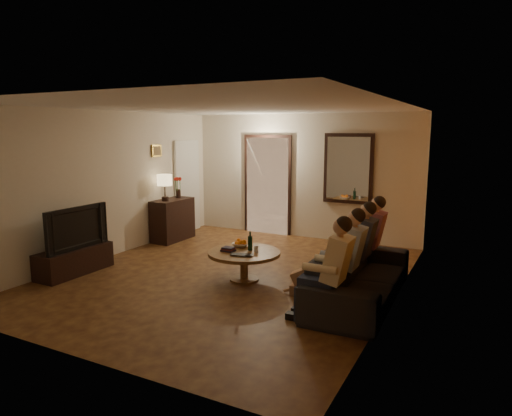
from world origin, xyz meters
The scene contains 33 objects.
floor centered at (0.00, 0.00, 0.00)m, with size 5.00×6.00×0.01m, color #3D1B10.
ceiling centered at (0.00, 0.00, 2.60)m, with size 5.00×6.00×0.01m, color white.
back_wall centered at (0.00, 3.00, 1.30)m, with size 5.00×0.02×2.60m, color beige.
front_wall centered at (0.00, -3.00, 1.30)m, with size 5.00×0.02×2.60m, color beige.
left_wall centered at (-2.50, 0.00, 1.30)m, with size 0.02×6.00×2.60m, color beige.
right_wall centered at (2.50, 0.00, 1.30)m, with size 0.02×6.00×2.60m, color beige.
orange_accent centered at (2.49, 0.00, 1.30)m, with size 0.01×6.00×2.60m, color #C35B21.
kitchen_doorway centered at (-0.80, 2.98, 1.05)m, with size 1.00×0.06×2.10m, color #FFE0A5.
door_trim centered at (-0.80, 2.97, 1.05)m, with size 1.12×0.04×2.22m, color black.
fridge_glimpse centered at (-0.55, 2.98, 0.90)m, with size 0.45×0.03×1.70m, color silver.
mirror_frame centered at (1.00, 2.96, 1.50)m, with size 1.00×0.05×1.40m, color black.
mirror_glass centered at (1.00, 2.93, 1.50)m, with size 0.86×0.02×1.26m, color white.
white_door centered at (-2.46, 2.30, 1.02)m, with size 0.06×0.85×2.04m, color white.
framed_art centered at (-2.47, 1.30, 1.85)m, with size 0.03×0.28×0.24m, color #B28C33.
art_canvas centered at (-2.46, 1.30, 1.85)m, with size 0.01×0.22×0.18m, color brown.
dresser centered at (-2.25, 1.47, 0.43)m, with size 0.45×0.96×0.86m, color black.
table_lamp centered at (-2.25, 1.25, 1.13)m, with size 0.30×0.30×0.54m, color beige, non-canonical shape.
flower_vase centered at (-2.25, 1.69, 1.08)m, with size 0.14×0.14×0.44m, color #B21D13, non-canonical shape.
tv_stand centered at (-2.25, -1.07, 0.21)m, with size 0.45×1.24×0.41m, color black.
tv centered at (-2.25, -1.07, 0.75)m, with size 0.15×1.16×0.67m, color black.
sofa centered at (2.09, -0.15, 0.35)m, with size 0.93×2.37×0.69m, color black.
person_a centered at (1.99, -1.05, 0.60)m, with size 0.60×0.40×1.20m, color tan, non-canonical shape.
person_b centered at (1.99, -0.45, 0.60)m, with size 0.60×0.40×1.20m, color tan, non-canonical shape.
person_c centered at (1.99, 0.15, 0.60)m, with size 0.60×0.40×1.20m, color tan, non-canonical shape.
person_d centered at (1.99, 0.75, 0.60)m, with size 0.60×0.40×1.20m, color tan, non-canonical shape.
dog centered at (1.42, -0.30, 0.28)m, with size 0.56×0.24×0.56m, color #A6704C, non-canonical shape.
coffee_table centered at (0.32, -0.12, 0.23)m, with size 1.10×1.10×0.45m, color brown.
bowl centered at (0.14, 0.10, 0.48)m, with size 0.26×0.26×0.06m, color white.
oranges centered at (0.14, 0.10, 0.55)m, with size 0.20×0.20×0.08m, color orange, non-canonical shape.
wine_bottle centered at (0.37, -0.02, 0.60)m, with size 0.07×0.07×0.31m, color black, non-canonical shape.
wine_glass centered at (0.50, -0.07, 0.50)m, with size 0.06×0.06×0.10m, color silver.
book_stack centered at (0.10, -0.22, 0.48)m, with size 0.20×0.15×0.07m, color black, non-canonical shape.
laptop centered at (0.42, -0.40, 0.46)m, with size 0.33×0.21×0.03m, color black.
Camera 1 is at (3.54, -5.97, 2.25)m, focal length 32.00 mm.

